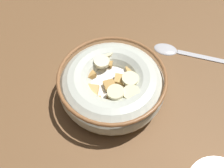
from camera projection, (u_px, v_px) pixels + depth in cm
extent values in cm
cube|color=brown|center=(112.00, 97.00, 42.40)|extent=(136.87, 136.87, 2.00)
cylinder|color=beige|center=(112.00, 93.00, 41.34)|extent=(9.56, 9.56, 0.60)
torus|color=beige|center=(112.00, 85.00, 39.35)|extent=(17.39, 17.39, 5.46)
torus|color=brown|center=(112.00, 76.00, 37.37)|extent=(17.47, 17.47, 0.60)
cylinder|color=white|center=(112.00, 83.00, 38.92)|extent=(14.11, 14.11, 0.40)
cube|color=#AD7F42|center=(120.00, 56.00, 41.46)|extent=(2.36, 2.39, 0.93)
cube|color=#B78947|center=(83.00, 103.00, 35.82)|extent=(1.83, 1.89, 0.93)
cube|color=#AD7F42|center=(111.00, 103.00, 36.12)|extent=(2.37, 2.41, 1.00)
cube|color=tan|center=(132.00, 71.00, 39.72)|extent=(1.86, 1.85, 0.80)
cube|color=#AD7F42|center=(143.00, 77.00, 38.91)|extent=(2.26, 2.29, 0.89)
cube|color=#AD7F42|center=(89.00, 74.00, 39.12)|extent=(2.38, 2.34, 1.02)
cube|color=tan|center=(93.00, 90.00, 37.27)|extent=(2.30, 2.24, 1.01)
cube|color=#AD7F42|center=(100.00, 112.00, 35.02)|extent=(2.21, 2.22, 0.79)
cube|color=tan|center=(120.00, 79.00, 38.47)|extent=(2.23, 2.27, 0.93)
cube|color=#B78947|center=(95.00, 102.00, 36.10)|extent=(2.02, 2.06, 0.89)
cube|color=#AD7F42|center=(110.00, 62.00, 40.64)|extent=(2.37, 2.33, 0.97)
cube|color=#B78947|center=(110.00, 85.00, 37.78)|extent=(1.98, 1.98, 0.79)
cylinder|color=beige|center=(106.00, 52.00, 40.76)|extent=(3.01, 3.02, 1.03)
cylinder|color=beige|center=(131.00, 93.00, 35.85)|extent=(3.21, 3.22, 1.02)
cylinder|color=#F9EFC6|center=(78.00, 85.00, 37.08)|extent=(2.80, 2.79, 0.87)
cylinder|color=beige|center=(116.00, 92.00, 35.72)|extent=(3.48, 3.49, 0.75)
cylinder|color=beige|center=(130.00, 79.00, 37.52)|extent=(2.94, 2.92, 0.87)
cylinder|color=#F4EABC|center=(102.00, 62.00, 39.44)|extent=(2.87, 2.88, 0.88)
ellipsoid|color=#B7B7BC|center=(166.00, 48.00, 47.38)|extent=(4.98, 5.60, 0.80)
cube|color=#B7B7BC|center=(202.00, 57.00, 46.37)|extent=(5.27, 8.92, 0.36)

